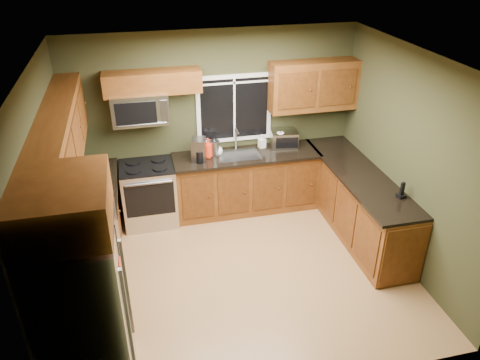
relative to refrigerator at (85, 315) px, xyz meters
name	(u,v)px	position (x,y,z in m)	size (l,w,h in m)	color
floor	(242,272)	(1.74, 1.30, -0.90)	(4.20, 4.20, 0.00)	#986E43
ceiling	(243,62)	(1.74, 1.30, 1.80)	(4.20, 4.20, 0.00)	white
back_wall	(214,123)	(1.74, 3.10, 0.45)	(4.20, 4.20, 0.00)	#31341C
front_wall	(294,282)	(1.74, -0.50, 0.45)	(4.20, 4.20, 0.00)	#31341C
left_wall	(50,201)	(-0.36, 1.30, 0.45)	(3.60, 3.60, 0.00)	#31341C
right_wall	(408,161)	(3.84, 1.30, 0.45)	(3.60, 3.60, 0.00)	#31341C
window	(234,108)	(2.04, 3.08, 0.65)	(1.12, 0.03, 1.02)	white
base_cabinets_left	(94,241)	(-0.06, 1.78, -0.45)	(0.60, 2.65, 0.90)	brown
countertop_left	(90,209)	(-0.04, 1.78, 0.02)	(0.65, 2.65, 0.04)	black
base_cabinets_back	(246,183)	(2.15, 2.80, -0.45)	(2.17, 0.60, 0.90)	brown
countertop_back	(247,155)	(2.15, 2.78, 0.02)	(2.17, 0.65, 0.04)	black
base_cabinets_peninsula	(357,204)	(3.54, 1.84, -0.45)	(0.60, 2.52, 0.90)	brown
countertop_peninsula	(359,174)	(3.51, 1.85, 0.02)	(0.65, 2.50, 0.04)	black
upper_cabinets_left	(61,138)	(-0.20, 1.78, 0.96)	(0.33, 2.65, 0.72)	brown
upper_cabinets_back_left	(152,82)	(0.89, 2.94, 1.17)	(1.30, 0.33, 0.30)	brown
upper_cabinets_back_right	(313,86)	(3.19, 2.94, 0.96)	(1.30, 0.33, 0.72)	brown
upper_cabinet_over_fridge	(61,205)	(0.00, 0.00, 1.13)	(0.72, 0.90, 0.38)	brown
refrigerator	(85,315)	(0.00, 0.00, 0.00)	(0.74, 0.90, 1.80)	#B7B7BC
range	(149,193)	(0.69, 2.77, -0.43)	(0.76, 0.69, 0.94)	#B7B7BC
microwave	(140,108)	(0.69, 2.91, 0.83)	(0.76, 0.41, 0.42)	#B7B7BC
sink	(239,154)	(2.04, 2.79, 0.05)	(0.60, 0.42, 0.36)	slate
toaster_oven	(284,139)	(2.77, 2.92, 0.16)	(0.43, 0.35, 0.25)	#B7B7BC
coffee_maker	(199,151)	(1.44, 2.74, 0.19)	(0.25, 0.30, 0.33)	slate
kettle	(214,147)	(1.69, 2.86, 0.17)	(0.17, 0.17, 0.28)	#B7B7BC
paper_towel_roll	(280,140)	(2.70, 2.88, 0.17)	(0.12, 0.12, 0.28)	white
soap_bottle_a	(208,148)	(1.59, 2.80, 0.19)	(0.11, 0.11, 0.29)	red
soap_bottle_b	(262,141)	(2.44, 2.96, 0.14)	(0.09, 0.10, 0.21)	white
soap_bottle_c	(218,149)	(1.74, 2.86, 0.13)	(0.14, 0.14, 0.19)	white
cordless_phone	(402,193)	(3.72, 1.13, 0.10)	(0.11, 0.11, 0.21)	black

